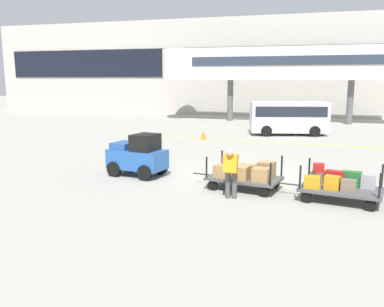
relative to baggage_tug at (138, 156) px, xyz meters
name	(u,v)px	position (x,y,z in m)	size (l,w,h in m)	color
ground_plane	(243,177)	(3.79, 0.90, -0.75)	(120.00, 120.00, 0.00)	#9E9B91
apron_lead_line	(241,141)	(2.23, 9.61, -0.75)	(15.13, 0.20, 0.01)	yellow
terminal_building	(290,67)	(3.79, 26.88, 3.90)	(63.21, 2.51, 9.30)	#BCB7AD
jet_bridge	(268,64)	(2.34, 20.89, 3.96)	(19.53, 3.00, 6.06)	silver
baggage_tug	(138,156)	(0.00, 0.00, 0.00)	(2.27, 1.56, 1.58)	#2659A5
baggage_cart_lead	(244,173)	(4.10, -0.77, -0.23)	(3.08, 1.80, 1.10)	#4C4C4F
baggage_cart_middle	(338,184)	(6.98, -1.24, -0.26)	(3.08, 1.80, 1.10)	#4C4C4F
baggage_handler	(231,171)	(3.89, -1.96, 0.11)	(0.40, 0.44, 1.56)	#4C4C4C
shuttle_van	(288,116)	(4.62, 13.17, 0.48)	(5.12, 3.00, 2.10)	silver
safety_cone_far	(204,135)	(-0.04, 9.59, -0.48)	(0.36, 0.36, 0.55)	orange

